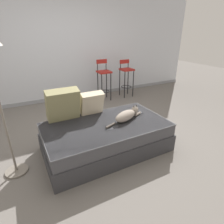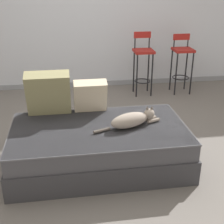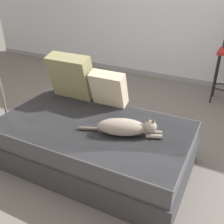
{
  "view_description": "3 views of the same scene",
  "coord_description": "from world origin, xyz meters",
  "px_view_note": "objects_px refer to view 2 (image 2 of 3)",
  "views": [
    {
      "loc": [
        -1.04,
        -2.61,
        1.71
      ],
      "look_at": [
        0.15,
        -0.3,
        0.56
      ],
      "focal_mm": 30.0,
      "sensor_mm": 36.0,
      "label": 1
    },
    {
      "loc": [
        -0.26,
        -3.25,
        1.88
      ],
      "look_at": [
        0.15,
        -0.3,
        0.56
      ],
      "focal_mm": 50.0,
      "sensor_mm": 36.0,
      "label": 2
    },
    {
      "loc": [
        1.12,
        -2.18,
        1.7
      ],
      "look_at": [
        0.15,
        -0.3,
        0.56
      ],
      "focal_mm": 42.0,
      "sensor_mm": 36.0,
      "label": 3
    }
  ],
  "objects_px": {
    "couch": "(99,146)",
    "bar_stool_by_doorway": "(182,58)",
    "cat": "(132,120)",
    "throw_pillow_middle": "(90,96)",
    "throw_pillow_corner": "(48,93)",
    "bar_stool_near_window": "(143,59)"
  },
  "relations": [
    {
      "from": "cat",
      "to": "throw_pillow_middle",
      "type": "bearing_deg",
      "value": 132.13
    },
    {
      "from": "cat",
      "to": "throw_pillow_corner",
      "type": "bearing_deg",
      "value": 153.27
    },
    {
      "from": "throw_pillow_middle",
      "to": "bar_stool_by_doorway",
      "type": "xyz_separation_m",
      "value": [
        1.66,
        1.67,
        -0.04
      ]
    },
    {
      "from": "cat",
      "to": "bar_stool_near_window",
      "type": "distance_m",
      "value": 2.19
    },
    {
      "from": "throw_pillow_corner",
      "to": "bar_stool_near_window",
      "type": "bearing_deg",
      "value": 49.18
    },
    {
      "from": "couch",
      "to": "bar_stool_by_doorway",
      "type": "xyz_separation_m",
      "value": [
        1.61,
        2.09,
        0.37
      ]
    },
    {
      "from": "throw_pillow_corner",
      "to": "bar_stool_by_doorway",
      "type": "xyz_separation_m",
      "value": [
        2.12,
        1.68,
        -0.1
      ]
    },
    {
      "from": "couch",
      "to": "bar_stool_by_doorway",
      "type": "height_order",
      "value": "bar_stool_by_doorway"
    },
    {
      "from": "couch",
      "to": "throw_pillow_middle",
      "type": "distance_m",
      "value": 0.59
    },
    {
      "from": "cat",
      "to": "bar_stool_near_window",
      "type": "xyz_separation_m",
      "value": [
        0.6,
        2.11,
        0.09
      ]
    },
    {
      "from": "throw_pillow_middle",
      "to": "cat",
      "type": "height_order",
      "value": "throw_pillow_middle"
    },
    {
      "from": "couch",
      "to": "cat",
      "type": "xyz_separation_m",
      "value": [
        0.34,
        -0.02,
        0.29
      ]
    },
    {
      "from": "throw_pillow_corner",
      "to": "bar_stool_near_window",
      "type": "xyz_separation_m",
      "value": [
        1.45,
        1.68,
        -0.09
      ]
    },
    {
      "from": "throw_pillow_middle",
      "to": "bar_stool_near_window",
      "type": "height_order",
      "value": "bar_stool_near_window"
    },
    {
      "from": "bar_stool_near_window",
      "to": "couch",
      "type": "bearing_deg",
      "value": -114.31
    },
    {
      "from": "cat",
      "to": "bar_stool_by_doorway",
      "type": "relative_size",
      "value": 0.74
    },
    {
      "from": "cat",
      "to": "bar_stool_near_window",
      "type": "height_order",
      "value": "bar_stool_near_window"
    },
    {
      "from": "throw_pillow_middle",
      "to": "cat",
      "type": "relative_size",
      "value": 0.53
    },
    {
      "from": "couch",
      "to": "bar_stool_near_window",
      "type": "xyz_separation_m",
      "value": [
        0.94,
        2.09,
        0.38
      ]
    },
    {
      "from": "throw_pillow_middle",
      "to": "cat",
      "type": "distance_m",
      "value": 0.6
    },
    {
      "from": "throw_pillow_corner",
      "to": "bar_stool_near_window",
      "type": "distance_m",
      "value": 2.22
    },
    {
      "from": "cat",
      "to": "bar_stool_by_doorway",
      "type": "distance_m",
      "value": 2.46
    }
  ]
}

